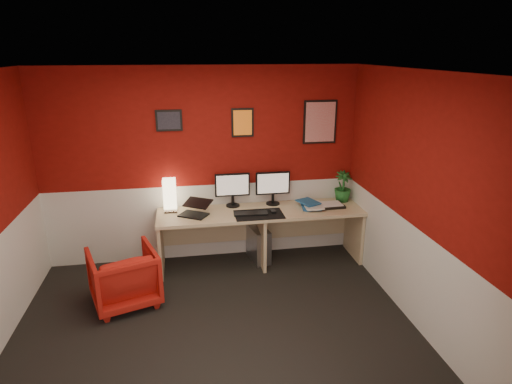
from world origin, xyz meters
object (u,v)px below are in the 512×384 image
monitor_left (233,185)px  pc_tower (258,244)px  monitor_right (273,183)px  armchair (124,277)px  desk (261,237)px  potted_plant (343,186)px  shoji_lamp (170,196)px  zen_tray (330,205)px  laptop (193,207)px

monitor_left → pc_tower: bearing=-22.3°
monitor_left → monitor_right: 0.53m
armchair → desk: bearing=-176.3°
potted_plant → armchair: size_ratio=0.59×
armchair → monitor_right: bearing=-172.7°
pc_tower → armchair: size_ratio=0.65×
shoji_lamp → armchair: bearing=-121.3°
pc_tower → potted_plant: bearing=-6.1°
monitor_left → potted_plant: monitor_left is taller
monitor_left → zen_tray: (1.24, -0.23, -0.28)m
monitor_left → pc_tower: 0.87m
shoji_lamp → zen_tray: (2.04, -0.18, -0.18)m
zen_tray → monitor_left: bearing=169.3°
monitor_right → zen_tray: (0.71, -0.22, -0.28)m
monitor_right → potted_plant: 0.95m
armchair → potted_plant: bearing=178.5°
shoji_lamp → monitor_left: monitor_left is taller
laptop → armchair: bearing=-109.5°
zen_tray → armchair: size_ratio=0.50×
shoji_lamp → potted_plant: (2.27, 0.00, 0.00)m
zen_tray → laptop: bearing=-179.1°
laptop → armchair: size_ratio=0.48×
monitor_right → pc_tower: bearing=-151.0°
zen_tray → potted_plant: potted_plant is taller
laptop → potted_plant: 2.00m
monitor_left → desk: bearing=-35.1°
shoji_lamp → laptop: 0.36m
potted_plant → pc_tower: size_ratio=0.91×
shoji_lamp → zen_tray: 2.05m
potted_plant → pc_tower: potted_plant is taller
shoji_lamp → monitor_right: size_ratio=0.69×
pc_tower → shoji_lamp: bearing=166.3°
monitor_left → pc_tower: (0.32, -0.13, -0.80)m
monitor_right → pc_tower: size_ratio=1.29×
shoji_lamp → pc_tower: bearing=-3.8°
pc_tower → armchair: (-1.63, -0.77, 0.09)m
pc_tower → zen_tray: bearing=-16.3°
desk → zen_tray: (0.91, -0.00, 0.38)m
laptop → pc_tower: laptop is taller
armchair → zen_tray: bearing=176.2°
monitor_left → armchair: monitor_left is taller
desk → armchair: (-1.64, -0.67, -0.05)m
desk → monitor_right: bearing=47.9°
zen_tray → pc_tower: zen_tray is taller
shoji_lamp → monitor_right: 1.33m
monitor_right → potted_plant: size_ratio=1.42×
desk → laptop: 0.97m
desk → zen_tray: bearing=-0.1°
monitor_left → shoji_lamp: bearing=-176.0°
desk → zen_tray: size_ratio=7.43×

